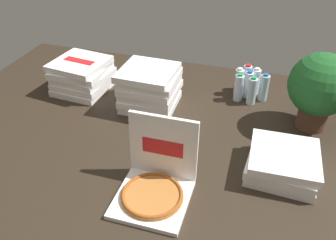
% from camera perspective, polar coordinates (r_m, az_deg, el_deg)
% --- Properties ---
extents(ground_plane, '(3.20, 2.40, 0.02)m').
position_cam_1_polar(ground_plane, '(2.21, -1.56, -4.47)').
color(ground_plane, '#2D2319').
extents(open_pizza_box, '(0.37, 0.39, 0.39)m').
position_cam_1_polar(open_pizza_box, '(1.87, -2.01, -9.80)').
color(open_pizza_box, white).
rests_on(open_pizza_box, ground_plane).
extents(pizza_stack_left_far, '(0.42, 0.42, 0.24)m').
position_cam_1_polar(pizza_stack_left_far, '(2.81, -13.46, 6.86)').
color(pizza_stack_left_far, white).
rests_on(pizza_stack_left_far, ground_plane).
extents(pizza_stack_left_near, '(0.39, 0.39, 0.29)m').
position_cam_1_polar(pizza_stack_left_near, '(2.53, -2.89, 5.17)').
color(pizza_stack_left_near, white).
rests_on(pizza_stack_left_near, ground_plane).
extents(pizza_stack_center_far, '(0.40, 0.39, 0.14)m').
position_cam_1_polar(pizza_stack_center_far, '(2.08, 17.75, -6.51)').
color(pizza_stack_center_far, white).
rests_on(pizza_stack_center_far, ground_plane).
extents(water_bottle_0, '(0.06, 0.06, 0.21)m').
position_cam_1_polar(water_bottle_0, '(2.77, 13.69, 5.92)').
color(water_bottle_0, white).
rests_on(water_bottle_0, ground_plane).
extents(water_bottle_1, '(0.06, 0.06, 0.21)m').
position_cam_1_polar(water_bottle_1, '(2.80, 12.36, 6.52)').
color(water_bottle_1, silver).
rests_on(water_bottle_1, ground_plane).
extents(water_bottle_2, '(0.06, 0.06, 0.21)m').
position_cam_1_polar(water_bottle_2, '(2.71, 12.60, 5.50)').
color(water_bottle_2, white).
rests_on(water_bottle_2, ground_plane).
extents(water_bottle_3, '(0.06, 0.06, 0.21)m').
position_cam_1_polar(water_bottle_3, '(2.70, 14.96, 4.97)').
color(water_bottle_3, silver).
rests_on(water_bottle_3, ground_plane).
extents(water_bottle_4, '(0.06, 0.06, 0.21)m').
position_cam_1_polar(water_bottle_4, '(2.74, 11.16, 5.97)').
color(water_bottle_4, silver).
rests_on(water_bottle_4, ground_plane).
extents(water_bottle_5, '(0.06, 0.06, 0.21)m').
position_cam_1_polar(water_bottle_5, '(2.64, 13.17, 4.50)').
color(water_bottle_5, silver).
rests_on(water_bottle_5, ground_plane).
extents(water_bottle_6, '(0.06, 0.06, 0.21)m').
position_cam_1_polar(water_bottle_6, '(2.66, 11.15, 5.05)').
color(water_bottle_6, silver).
rests_on(water_bottle_6, ground_plane).
extents(potted_plant, '(0.40, 0.40, 0.51)m').
position_cam_1_polar(potted_plant, '(2.41, 22.97, 4.83)').
color(potted_plant, '#513323').
rests_on(potted_plant, ground_plane).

